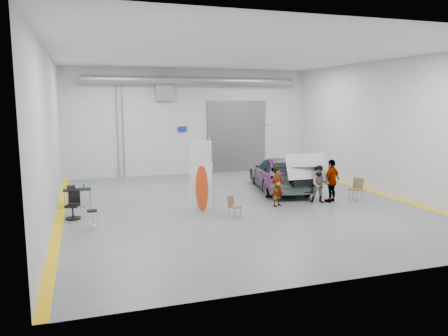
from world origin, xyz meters
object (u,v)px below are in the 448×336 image
object	(u,v)px
sedan_car	(279,174)
shop_stool	(92,220)
folding_chair_near	(234,211)
office_chair	(73,207)
person_b	(320,184)
folding_chair_far	(355,194)
work_table	(75,189)
person_a	(278,187)
surfboard_display	(202,181)
person_c	(332,181)

from	to	relation	value
sedan_car	shop_stool	xyz separation A→B (m)	(-8.63, -4.10, -0.43)
folding_chair_near	office_chair	world-z (taller)	office_chair
sedan_car	folding_chair_near	world-z (taller)	sedan_car
person_b	shop_stool	xyz separation A→B (m)	(-9.06, -1.13, -0.45)
sedan_car	person_b	distance (m)	2.99
folding_chair_far	work_table	size ratio (longest dim) A/B	0.89
person_b	office_chair	size ratio (longest dim) A/B	1.57
folding_chair_far	office_chair	xyz separation A→B (m)	(-11.30, 0.73, 0.14)
sedan_car	shop_stool	size ratio (longest dim) A/B	7.81
shop_stool	work_table	bearing A→B (deg)	98.30
folding_chair_near	sedan_car	bearing A→B (deg)	12.04
person_a	folding_chair_near	distance (m)	2.53
folding_chair_near	work_table	xyz separation A→B (m)	(-5.49, 3.69, 0.43)
folding_chair_far	folding_chair_near	bearing A→B (deg)	-106.91
shop_stool	office_chair	bearing A→B (deg)	110.46
person_a	person_b	xyz separation A→B (m)	(1.91, 0.00, -0.02)
shop_stool	surfboard_display	bearing A→B (deg)	18.47
person_a	surfboard_display	xyz separation A→B (m)	(-3.07, 0.23, 0.36)
folding_chair_near	shop_stool	bearing A→B (deg)	145.13
folding_chair_near	surfboard_display	bearing A→B (deg)	87.63
person_b	folding_chair_far	size ratio (longest dim) A/B	1.61
surfboard_display	person_a	bearing A→B (deg)	-1.13
sedan_car	person_a	world-z (taller)	person_a
folding_chair_near	person_a	bearing A→B (deg)	-9.65
sedan_car	shop_stool	bearing A→B (deg)	37.26
person_b	surfboard_display	world-z (taller)	surfboard_display
surfboard_display	office_chair	bearing A→B (deg)	179.15
person_a	surfboard_display	bearing A→B (deg)	142.15
folding_chair_near	person_c	bearing A→B (deg)	-22.59
sedan_car	work_table	world-z (taller)	sedan_car
office_chair	folding_chair_far	bearing A→B (deg)	16.13
surfboard_display	person_b	bearing A→B (deg)	0.52
person_c	work_table	bearing A→B (deg)	-40.92
person_c	surfboard_display	size ratio (longest dim) A/B	0.63
person_b	surfboard_display	bearing A→B (deg)	-159.60
sedan_car	person_c	size ratio (longest dim) A/B	2.95
person_b	folding_chair_near	distance (m)	4.30
sedan_car	person_c	bearing A→B (deg)	120.28
person_a	person_c	size ratio (longest dim) A/B	0.89
surfboard_display	office_chair	world-z (taller)	surfboard_display
folding_chair_near	folding_chair_far	xyz separation A→B (m)	(5.73, 0.91, 0.06)
sedan_car	work_table	size ratio (longest dim) A/B	4.84
folding_chair_near	folding_chair_far	distance (m)	5.80
person_b	folding_chair_far	world-z (taller)	person_b
shop_stool	work_table	size ratio (longest dim) A/B	0.62
person_a	folding_chair_near	bearing A→B (deg)	172.34
sedan_car	person_c	xyz separation A→B (m)	(0.99, -2.96, 0.13)
folding_chair_far	office_chair	world-z (taller)	office_chair
folding_chair_far	shop_stool	bearing A→B (deg)	-110.74
person_a	office_chair	bearing A→B (deg)	142.32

